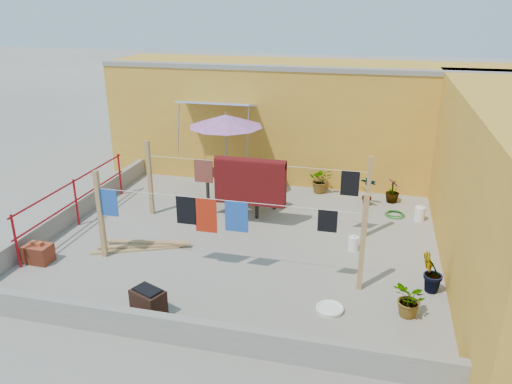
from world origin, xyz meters
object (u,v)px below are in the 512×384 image
water_jug_b (420,214)px  water_jug_a (353,243)px  patio_umbrella (226,121)px  outdoor_table (241,177)px  green_hose (395,214)px  brazier (148,302)px  plant_back_a (321,180)px  white_basin (330,309)px  brick_stack (39,253)px

water_jug_b → water_jug_a: bearing=-126.7°
patio_umbrella → outdoor_table: size_ratio=1.16×
water_jug_a → green_hose: (0.85, 2.00, -0.12)m
patio_umbrella → brazier: bearing=-86.7°
water_jug_a → plant_back_a: 3.31m
outdoor_table → patio_umbrella: bearing=134.0°
outdoor_table → water_jug_a: outdoor_table is taller
green_hose → plant_back_a: 2.24m
patio_umbrella → green_hose: (4.24, -0.24, -1.97)m
white_basin → water_jug_a: (0.23, 2.29, 0.11)m
brick_stack → brazier: size_ratio=0.81×
white_basin → brick_stack: bearing=177.1°
brick_stack → patio_umbrella: bearing=59.1°
white_basin → green_hose: white_basin is taller
outdoor_table → white_basin: 4.84m
white_basin → green_hose: bearing=75.9°
white_basin → plant_back_a: plant_back_a is taller
water_jug_b → patio_umbrella: bearing=175.6°
brick_stack → water_jug_a: 6.25m
patio_umbrella → plant_back_a: 2.99m
white_basin → plant_back_a: (-0.83, 5.42, 0.30)m
water_jug_a → water_jug_b: water_jug_b is taller
patio_umbrella → brick_stack: size_ratio=4.52×
brick_stack → white_basin: (5.69, -0.29, -0.15)m
brick_stack → water_jug_a: bearing=18.7°
green_hose → plant_back_a: (-1.91, 1.12, 0.31)m
water_jug_b → outdoor_table: bearing=-177.8°
brick_stack → white_basin: size_ratio=1.10×
outdoor_table → white_basin: (2.64, -4.00, -0.71)m
brick_stack → brazier: (2.85, -1.10, 0.05)m
water_jug_b → brazier: bearing=-132.0°
brazier → water_jug_a: bearing=45.2°
outdoor_table → water_jug_a: bearing=-30.7°
patio_umbrella → water_jug_a: 4.46m
patio_umbrella → water_jug_a: (3.38, -2.24, -1.85)m
plant_back_a → patio_umbrella: bearing=-159.2°
brick_stack → white_basin: brick_stack is taller
water_jug_b → plant_back_a: 2.76m
brick_stack → plant_back_a: bearing=46.5°
green_hose → brick_stack: bearing=-149.4°
brazier → water_jug_b: 6.69m
patio_umbrella → white_basin: (3.15, -4.53, -1.96)m
brick_stack → water_jug_b: 8.29m
white_basin → water_jug_a: water_jug_a is taller
brick_stack → green_hose: size_ratio=1.07×
white_basin → water_jug_b: water_jug_b is taller
patio_umbrella → water_jug_a: bearing=-33.5°
outdoor_table → green_hose: outdoor_table is taller
white_basin → patio_umbrella: bearing=124.8°
brazier → water_jug_a: brazier is taller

